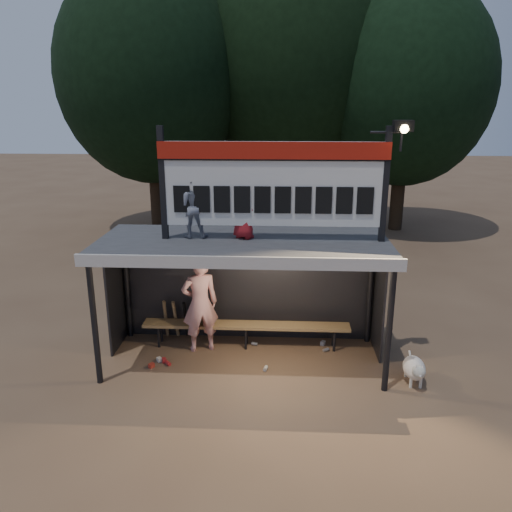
# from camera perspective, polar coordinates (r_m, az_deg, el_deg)

# --- Properties ---
(ground) EXTENTS (80.00, 80.00, 0.00)m
(ground) POSITION_cam_1_polar(r_m,az_deg,el_deg) (9.46, -1.36, -11.78)
(ground) COLOR brown
(ground) RESTS_ON ground
(player) EXTENTS (0.81, 0.66, 1.90)m
(player) POSITION_cam_1_polar(r_m,az_deg,el_deg) (9.50, -6.42, -5.42)
(player) COLOR white
(player) RESTS_ON ground
(child_a) EXTENTS (0.57, 0.46, 1.11)m
(child_a) POSITION_cam_1_polar(r_m,az_deg,el_deg) (8.67, -7.33, 5.68)
(child_a) COLOR slate
(child_a) RESTS_ON dugout_shelter
(child_b) EXTENTS (0.58, 0.52, 0.99)m
(child_b) POSITION_cam_1_polar(r_m,az_deg,el_deg) (8.56, -1.38, 5.27)
(child_b) COLOR maroon
(child_b) RESTS_ON dugout_shelter
(dugout_shelter) EXTENTS (5.10, 2.08, 2.32)m
(dugout_shelter) POSITION_cam_1_polar(r_m,az_deg,el_deg) (8.96, -1.33, -0.60)
(dugout_shelter) COLOR #39393B
(dugout_shelter) RESTS_ON ground
(scoreboard_assembly) EXTENTS (4.10, 0.27, 1.99)m
(scoreboard_assembly) POSITION_cam_1_polar(r_m,az_deg,el_deg) (8.36, 2.33, 8.53)
(scoreboard_assembly) COLOR black
(scoreboard_assembly) RESTS_ON dugout_shelter
(bench) EXTENTS (4.00, 0.35, 0.48)m
(bench) POSITION_cam_1_polar(r_m,az_deg,el_deg) (9.76, -1.14, -8.00)
(bench) COLOR olive
(bench) RESTS_ON ground
(tree_left) EXTENTS (6.46, 6.46, 9.27)m
(tree_left) POSITION_cam_1_polar(r_m,az_deg,el_deg) (18.89, -12.02, 19.49)
(tree_left) COLOR black
(tree_left) RESTS_ON ground
(tree_mid) EXTENTS (7.22, 7.22, 10.36)m
(tree_mid) POSITION_cam_1_polar(r_m,az_deg,el_deg) (19.85, 4.23, 21.53)
(tree_mid) COLOR black
(tree_mid) RESTS_ON ground
(tree_right) EXTENTS (6.08, 6.08, 8.72)m
(tree_right) POSITION_cam_1_polar(r_m,az_deg,el_deg) (19.29, 16.83, 18.13)
(tree_right) COLOR black
(tree_right) RESTS_ON ground
(dog) EXTENTS (0.36, 0.81, 0.49)m
(dog) POSITION_cam_1_polar(r_m,az_deg,el_deg) (9.02, 17.67, -12.16)
(dog) COLOR white
(dog) RESTS_ON ground
(bats) EXTENTS (0.48, 0.33, 0.84)m
(bats) POSITION_cam_1_polar(r_m,az_deg,el_deg) (10.20, -9.16, -7.11)
(bats) COLOR olive
(bats) RESTS_ON ground
(litter) EXTENTS (3.32, 1.17, 0.08)m
(litter) POSITION_cam_1_polar(r_m,az_deg,el_deg) (9.51, -3.30, -11.38)
(litter) COLOR #A81C1E
(litter) RESTS_ON ground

